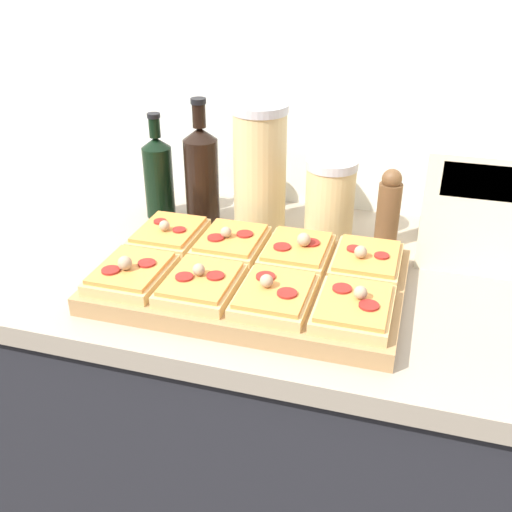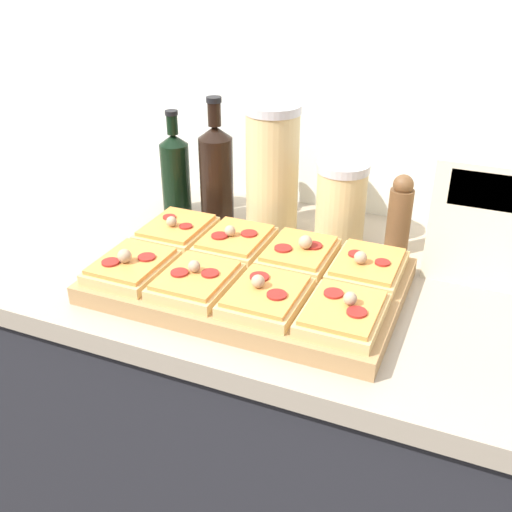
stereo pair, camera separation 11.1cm
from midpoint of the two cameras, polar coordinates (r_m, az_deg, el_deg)
name	(u,v)px [view 1 (the left image)]	position (r m, az deg, el deg)	size (l,w,h in m)	color
wall_back	(321,56)	(1.40, 3.85, 18.48)	(6.00, 0.06, 2.50)	silver
kitchen_counter	(275,433)	(1.46, -0.47, -16.61)	(2.63, 0.67, 0.90)	#232328
cutting_board	(251,281)	(1.11, -3.32, -2.46)	(0.55, 0.35, 0.03)	#A37A4C
pizza_slice_back_left	(169,234)	(1.23, -10.86, 2.05)	(0.12, 0.16, 0.05)	tan
pizza_slice_back_midleft	(231,242)	(1.18, -5.08, 1.27)	(0.12, 0.16, 0.05)	tan
pizza_slice_back_midright	(297,251)	(1.14, 1.18, 0.44)	(0.12, 0.16, 0.05)	tan
pizza_slice_back_right	(367,260)	(1.12, 7.72, -0.48)	(0.12, 0.16, 0.05)	tan
pizza_slice_front_left	(131,272)	(1.11, -14.64, -1.61)	(0.12, 0.16, 0.05)	tan
pizza_slice_front_midleft	(201,283)	(1.05, -8.32, -2.68)	(0.12, 0.16, 0.05)	tan
pizza_slice_front_midright	(275,295)	(1.01, -1.38, -3.80)	(0.12, 0.16, 0.05)	tan
pizza_slice_front_right	(354,307)	(0.98, 6.12, -4.95)	(0.12, 0.16, 0.05)	tan
olive_oil_bottle	(158,175)	(1.40, -11.57, 7.50)	(0.07, 0.07, 0.24)	black
wine_bottle	(202,173)	(1.35, -7.60, 7.79)	(0.08, 0.08, 0.28)	black
grain_jar_tall	(260,168)	(1.30, -2.12, 8.28)	(0.12, 0.12, 0.28)	tan
grain_jar_short	(330,199)	(1.28, 4.58, 5.39)	(0.11, 0.11, 0.17)	tan
pepper_mill	(389,208)	(1.26, 10.07, 4.45)	(0.05, 0.05, 0.17)	brown
toaster_oven	(495,203)	(1.25, 19.45, 4.76)	(0.30, 0.19, 0.24)	beige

